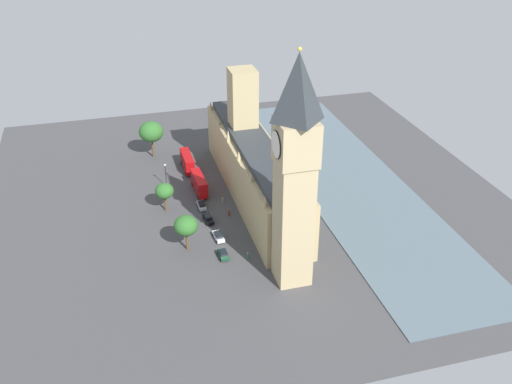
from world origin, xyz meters
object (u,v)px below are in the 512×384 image
object	(u,v)px
plane_tree_slot_10	(151,132)
street_lamp_slot_12	(165,171)
plane_tree_under_trees	(186,226)
car_silver_kerbside	(201,205)
pedestrian_by_river_gate	(229,213)
plane_tree_slot_11	(164,191)
car_black_far_end	(208,218)
pedestrian_corner	(248,256)
car_white_near_tower	(219,236)
car_dark_green_trailing	(223,254)
clock_tower	(295,171)
pedestrian_midblock	(223,200)
double_decker_bus_opposite_hall	(199,183)
double_decker_bus_leading	(187,161)
parliament_building	(253,165)

from	to	relation	value
plane_tree_slot_10	street_lamp_slot_12	size ratio (longest dim) A/B	1.66
street_lamp_slot_12	plane_tree_under_trees	bearing A→B (deg)	91.01
car_silver_kerbside	plane_tree_slot_10	size ratio (longest dim) A/B	0.40
pedestrian_by_river_gate	street_lamp_slot_12	xyz separation A→B (m)	(13.05, -19.43, 3.90)
plane_tree_slot_10	car_silver_kerbside	bearing A→B (deg)	104.04
plane_tree_slot_11	street_lamp_slot_12	bearing A→B (deg)	-98.37
car_black_far_end	pedestrian_corner	xyz separation A→B (m)	(-5.47, 17.69, -0.14)
car_white_near_tower	pedestrian_corner	bearing A→B (deg)	-67.78
car_dark_green_trailing	pedestrian_by_river_gate	world-z (taller)	car_dark_green_trailing
clock_tower	plane_tree_under_trees	world-z (taller)	clock_tower
car_silver_kerbside	plane_tree_slot_11	bearing A→B (deg)	169.66
plane_tree_under_trees	pedestrian_by_river_gate	bearing A→B (deg)	-136.46
pedestrian_corner	pedestrian_by_river_gate	world-z (taller)	pedestrian_by_river_gate
car_dark_green_trailing	pedestrian_by_river_gate	distance (m)	17.94
pedestrian_midblock	street_lamp_slot_12	bearing A→B (deg)	5.69
plane_tree_slot_11	double_decker_bus_opposite_hall	bearing A→B (deg)	-144.60
pedestrian_by_river_gate	pedestrian_midblock	xyz separation A→B (m)	(0.21, -6.47, 0.00)
clock_tower	double_decker_bus_leading	world-z (taller)	clock_tower
clock_tower	car_dark_green_trailing	distance (m)	29.78
parliament_building	car_dark_green_trailing	bearing A→B (deg)	61.87
plane_tree_slot_10	pedestrian_midblock	bearing A→B (deg)	113.67
double_decker_bus_opposite_hall	clock_tower	bearing A→B (deg)	103.65
double_decker_bus_leading	plane_tree_under_trees	world-z (taller)	plane_tree_under_trees
double_decker_bus_leading	street_lamp_slot_12	distance (m)	11.20
plane_tree_slot_11	pedestrian_corner	bearing A→B (deg)	119.95
street_lamp_slot_12	pedestrian_by_river_gate	bearing A→B (deg)	123.88
double_decker_bus_leading	car_dark_green_trailing	xyz separation A→B (m)	(-0.49, 44.87, -1.75)
pedestrian_corner	parliament_building	bearing A→B (deg)	-169.91
parliament_building	car_silver_kerbside	xyz separation A→B (m)	(14.70, 3.83, -7.72)
car_silver_kerbside	street_lamp_slot_12	world-z (taller)	street_lamp_slot_12
parliament_building	car_white_near_tower	xyz separation A→B (m)	(13.47, 18.86, -7.71)
car_silver_kerbside	car_white_near_tower	distance (m)	15.09
car_black_far_end	plane_tree_slot_10	xyz separation A→B (m)	(8.84, -40.18, 7.25)
pedestrian_corner	plane_tree_under_trees	xyz separation A→B (m)	(12.39, -7.13, 5.64)
double_decker_bus_opposite_hall	pedestrian_midblock	world-z (taller)	double_decker_bus_opposite_hall
double_decker_bus_leading	car_dark_green_trailing	world-z (taller)	double_decker_bus_leading
car_white_near_tower	pedestrian_by_river_gate	size ratio (longest dim) A/B	2.85
clock_tower	car_dark_green_trailing	xyz separation A→B (m)	(12.36, -11.09, -24.73)
clock_tower	double_decker_bus_opposite_hall	world-z (taller)	clock_tower
parliament_building	car_black_far_end	size ratio (longest dim) A/B	13.16
pedestrian_corner	pedestrian_midblock	xyz separation A→B (m)	(0.11, -25.48, 0.02)
plane_tree_under_trees	plane_tree_slot_10	bearing A→B (deg)	-87.84
car_silver_kerbside	car_white_near_tower	size ratio (longest dim) A/B	0.93
parliament_building	car_black_far_end	distance (m)	19.26
pedestrian_corner	pedestrian_midblock	distance (m)	25.48
parliament_building	pedestrian_midblock	xyz separation A→B (m)	(8.91, 2.61, -7.83)
car_black_far_end	street_lamp_slot_12	world-z (taller)	street_lamp_slot_12
double_decker_bus_leading	car_silver_kerbside	size ratio (longest dim) A/B	2.34
clock_tower	car_black_far_end	xyz separation A→B (m)	(12.61, -26.91, -24.72)
car_silver_kerbside	car_white_near_tower	world-z (taller)	same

